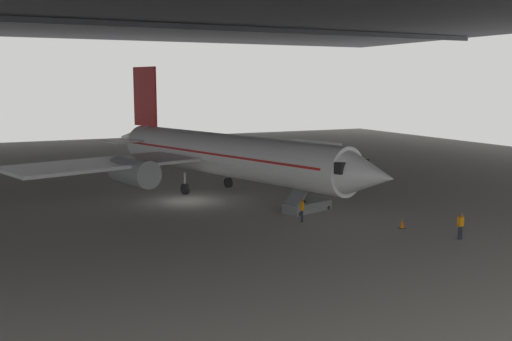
{
  "coord_description": "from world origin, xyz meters",
  "views": [
    {
      "loc": [
        -14.23,
        -42.48,
        9.07
      ],
      "look_at": [
        4.74,
        -2.36,
        2.43
      ],
      "focal_mm": 41.2,
      "sensor_mm": 36.0,
      "label": 1
    }
  ],
  "objects_px": {
    "crew_worker_by_stairs": "(302,209)",
    "airplane_main": "(221,154)",
    "boarding_stairs": "(308,201)",
    "crew_worker_near_nose": "(460,225)",
    "traffic_cone_orange": "(402,224)"
  },
  "relations": [
    {
      "from": "crew_worker_by_stairs",
      "to": "crew_worker_near_nose",
      "type": "bearing_deg",
      "value": -51.14
    },
    {
      "from": "traffic_cone_orange",
      "to": "boarding_stairs",
      "type": "bearing_deg",
      "value": 112.11
    },
    {
      "from": "boarding_stairs",
      "to": "crew_worker_near_nose",
      "type": "relative_size",
      "value": 2.87
    },
    {
      "from": "airplane_main",
      "to": "traffic_cone_orange",
      "type": "relative_size",
      "value": 54.43
    },
    {
      "from": "boarding_stairs",
      "to": "traffic_cone_orange",
      "type": "distance_m",
      "value": 7.49
    },
    {
      "from": "airplane_main",
      "to": "crew_worker_near_nose",
      "type": "bearing_deg",
      "value": -69.03
    },
    {
      "from": "crew_worker_by_stairs",
      "to": "airplane_main",
      "type": "bearing_deg",
      "value": 95.63
    },
    {
      "from": "traffic_cone_orange",
      "to": "crew_worker_by_stairs",
      "type": "bearing_deg",
      "value": 139.08
    },
    {
      "from": "crew_worker_near_nose",
      "to": "boarding_stairs",
      "type": "bearing_deg",
      "value": 111.86
    },
    {
      "from": "boarding_stairs",
      "to": "crew_worker_by_stairs",
      "type": "relative_size",
      "value": 2.84
    },
    {
      "from": "crew_worker_by_stairs",
      "to": "traffic_cone_orange",
      "type": "height_order",
      "value": "crew_worker_by_stairs"
    },
    {
      "from": "airplane_main",
      "to": "boarding_stairs",
      "type": "distance_m",
      "value": 9.63
    },
    {
      "from": "boarding_stairs",
      "to": "airplane_main",
      "type": "bearing_deg",
      "value": 109.89
    },
    {
      "from": "crew_worker_by_stairs",
      "to": "traffic_cone_orange",
      "type": "xyz_separation_m",
      "value": [
        4.84,
        -4.2,
        -0.6
      ]
    },
    {
      "from": "airplane_main",
      "to": "traffic_cone_orange",
      "type": "bearing_deg",
      "value": -69.12
    }
  ]
}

